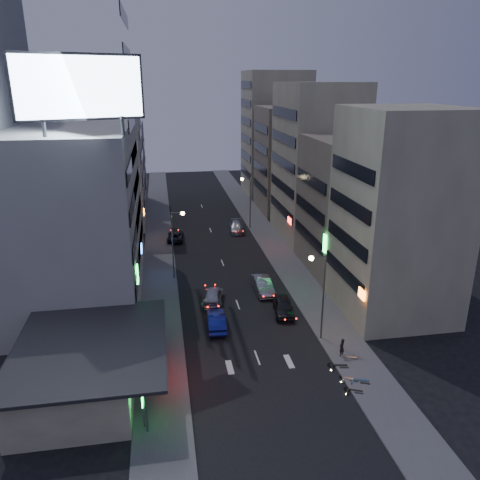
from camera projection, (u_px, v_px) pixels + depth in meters
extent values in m
plane|color=black|center=(268.00, 387.00, 35.76)|extent=(180.00, 180.00, 0.00)
cube|color=#4C4C4F|center=(159.00, 255.00, 62.44)|extent=(4.00, 120.00, 0.12)
cube|color=#4C4C4F|center=(276.00, 248.00, 64.99)|extent=(4.00, 120.00, 0.12)
cube|color=#B8B290|center=(79.00, 369.00, 34.80)|extent=(8.00, 12.00, 3.60)
cube|color=black|center=(90.00, 345.00, 34.33)|extent=(11.00, 13.00, 0.25)
cube|color=black|center=(147.00, 348.00, 35.20)|extent=(0.12, 4.00, 0.90)
cube|color=#FF1E14|center=(149.00, 348.00, 35.21)|extent=(0.04, 3.70, 0.70)
cube|color=#A3A39F|center=(68.00, 214.00, 48.78)|extent=(14.00, 24.00, 18.00)
cube|color=#B8B290|center=(398.00, 215.00, 44.70)|extent=(10.00, 11.00, 20.00)
cube|color=gray|center=(354.00, 205.00, 56.15)|extent=(11.00, 12.00, 16.00)
cube|color=#B8B290|center=(316.00, 162.00, 67.22)|extent=(10.00, 14.00, 22.00)
cube|color=#A3A39F|center=(106.00, 164.00, 72.01)|extent=(11.00, 10.00, 20.00)
cube|color=slate|center=(111.00, 166.00, 84.86)|extent=(12.00, 10.00, 15.00)
cube|color=gray|center=(291.00, 160.00, 81.94)|extent=(11.00, 12.00, 18.00)
cube|color=#B8B290|center=(275.00, 134.00, 94.10)|extent=(12.00, 12.00, 24.00)
cylinder|color=#595B60|center=(44.00, 127.00, 36.46)|extent=(0.30, 0.30, 1.50)
cylinder|color=#595B60|center=(123.00, 126.00, 37.41)|extent=(0.30, 0.30, 1.50)
cube|color=black|center=(80.00, 87.00, 35.98)|extent=(9.52, 3.75, 5.00)
cube|color=#BAD7F9|center=(80.00, 87.00, 35.80)|extent=(9.04, 3.34, 4.60)
cylinder|color=#595B60|center=(323.00, 298.00, 41.02)|extent=(0.16, 0.16, 8.00)
cylinder|color=#595B60|center=(318.00, 257.00, 39.65)|extent=(1.40, 0.10, 0.10)
sphere|color=#FFD88C|center=(311.00, 258.00, 39.58)|extent=(0.44, 0.44, 0.44)
cylinder|color=#595B60|center=(173.00, 246.00, 53.93)|extent=(0.16, 0.16, 8.00)
cylinder|color=#595B60|center=(177.00, 213.00, 52.78)|extent=(1.40, 0.10, 0.10)
sphere|color=#FFD88C|center=(183.00, 213.00, 52.91)|extent=(0.44, 0.44, 0.44)
cylinder|color=#595B60|center=(250.00, 203.00, 72.73)|extent=(0.16, 0.16, 8.00)
cylinder|color=#595B60|center=(246.00, 178.00, 71.35)|extent=(1.40, 0.10, 0.10)
sphere|color=#FFD88C|center=(242.00, 179.00, 71.29)|extent=(0.44, 0.44, 0.44)
imported|color=black|center=(283.00, 307.00, 46.65)|extent=(2.44, 4.76, 1.55)
imported|color=#9B9CA3|center=(263.00, 285.00, 51.48)|extent=(1.82, 4.98, 1.63)
imported|color=black|center=(175.00, 236.00, 68.21)|extent=(2.56, 4.87, 1.31)
imported|color=#9B9EA3|center=(237.00, 227.00, 72.17)|extent=(2.67, 5.32, 1.48)
imported|color=navy|center=(216.00, 320.00, 44.02)|extent=(1.91, 4.79, 1.55)
imported|color=#ACAFB5|center=(213.00, 296.00, 49.14)|extent=(2.90, 5.22, 1.43)
imported|color=black|center=(342.00, 347.00, 39.33)|extent=(0.69, 0.64, 1.59)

